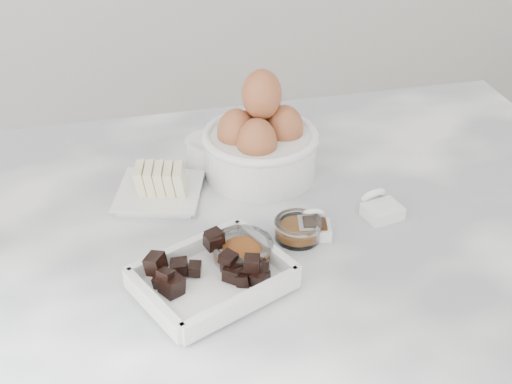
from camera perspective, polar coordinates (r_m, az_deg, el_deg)
marble_slab at (r=1.07m, az=-0.67°, el=-3.69°), size 1.20×0.80×0.04m
chocolate_dish at (r=0.93m, az=-3.50°, el=-6.67°), size 0.23×0.21×0.05m
butter_plate at (r=1.12m, az=-7.87°, el=0.44°), size 0.16×0.16×0.05m
sugar_ramekin at (r=1.19m, az=-3.72°, el=3.24°), size 0.08×0.08×0.05m
egg_bowl at (r=1.15m, az=0.35°, el=4.06°), size 0.19×0.19×0.18m
honey_bowl at (r=1.03m, az=3.37°, el=-2.95°), size 0.07×0.07×0.03m
zest_bowl at (r=0.98m, az=-1.11°, el=-4.79°), size 0.09×0.09×0.04m
vanilla_spoon at (r=1.04m, az=4.67°, el=-2.70°), size 0.05×0.06×0.04m
salt_spoon at (r=1.09m, az=9.91°, el=-1.19°), size 0.06×0.07×0.04m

